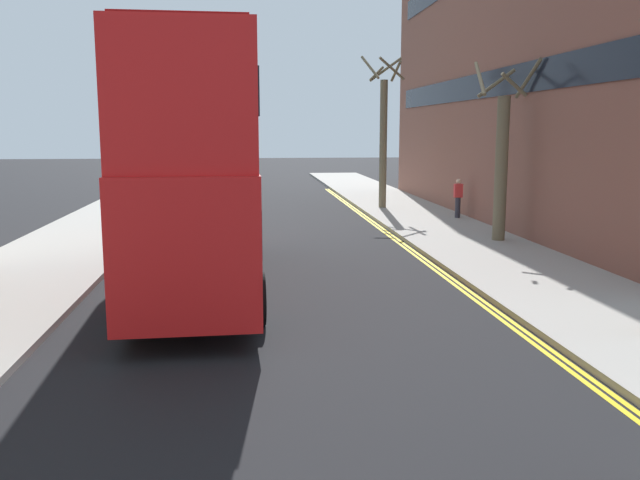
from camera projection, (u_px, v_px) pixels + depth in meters
name	position (u px, v px, depth m)	size (l,w,h in m)	color
sidewalk_right	(522.00, 270.00, 18.09)	(4.00, 80.00, 0.14)	#9E9991
sidewalk_left	(17.00, 281.00, 16.70)	(4.00, 80.00, 0.14)	#9E9991
kerb_line_outer	(471.00, 292.00, 15.91)	(0.10, 56.00, 0.01)	yellow
kerb_line_inner	(464.00, 292.00, 15.89)	(0.10, 56.00, 0.01)	yellow
double_decker_bus_away	(195.00, 162.00, 15.88)	(3.04, 10.88, 5.64)	red
pedestrian_far	(458.00, 197.00, 28.07)	(0.34, 0.22, 1.62)	#2D2D38
street_tree_near	(501.00, 160.00, 22.14)	(1.87, 1.70, 5.86)	#6B6047
street_tree_far	(383.00, 134.00, 31.39)	(1.99, 1.99, 6.98)	#6B6047
townhouse_terrace_right	(600.00, 43.00, 27.30)	(10.08, 28.00, 14.43)	brown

